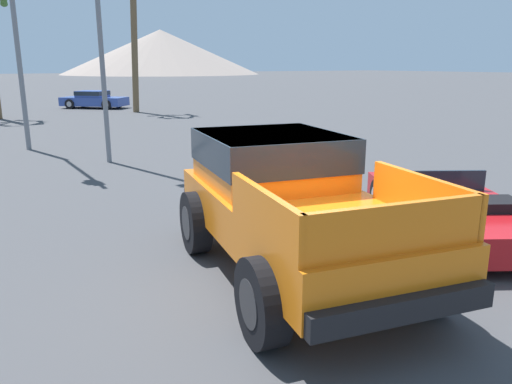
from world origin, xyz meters
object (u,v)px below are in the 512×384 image
object	(u,v)px
red_convertible_car	(451,210)
parked_car_blue	(94,99)
orange_pickup_truck	(287,196)
traffic_light_main	(22,20)

from	to	relation	value
red_convertible_car	parked_car_blue	xyz separation A→B (m)	(1.50, 28.37, 0.17)
orange_pickup_truck	red_convertible_car	xyz separation A→B (m)	(3.28, -0.25, -0.66)
traffic_light_main	red_convertible_car	bearing A→B (deg)	22.50
orange_pickup_truck	traffic_light_main	bearing A→B (deg)	109.28
orange_pickup_truck	red_convertible_car	bearing A→B (deg)	7.55
orange_pickup_truck	red_convertible_car	world-z (taller)	orange_pickup_truck
orange_pickup_truck	parked_car_blue	bearing A→B (deg)	92.19
orange_pickup_truck	traffic_light_main	world-z (taller)	traffic_light_main
red_convertible_car	traffic_light_main	world-z (taller)	traffic_light_main
red_convertible_car	parked_car_blue	world-z (taller)	parked_car_blue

